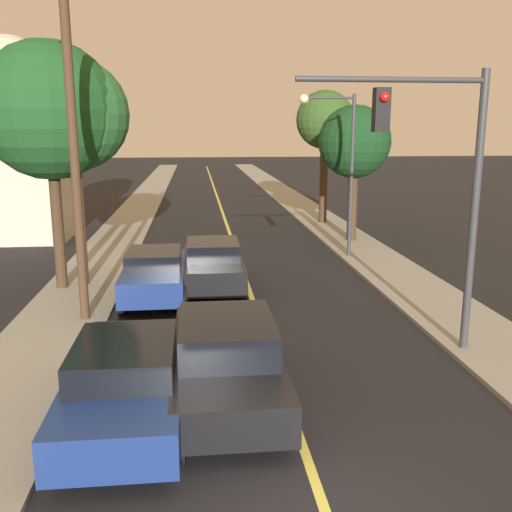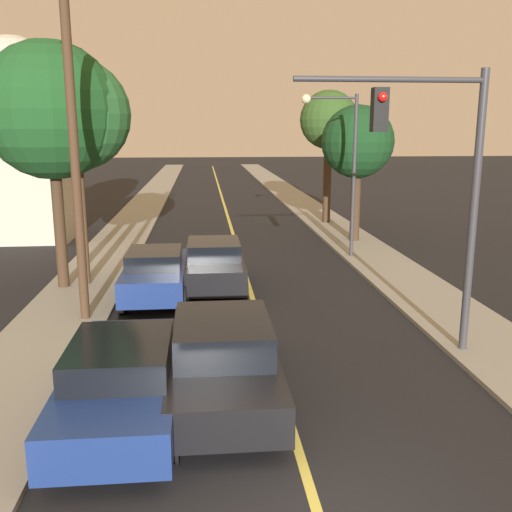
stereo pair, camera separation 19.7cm
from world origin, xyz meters
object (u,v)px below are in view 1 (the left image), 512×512
(tree_right_near, at_px, (325,121))
(tree_right_far, at_px, (355,143))
(domed_building_left, at_px, (15,143))
(car_outer_lane_second, at_px, (155,273))
(tree_left_near, at_px, (73,115))
(car_outer_lane_front, at_px, (127,379))
(streetlamp_right, at_px, (338,151))
(utility_pole_left, at_px, (74,146))
(traffic_signal_mast, at_px, (438,167))
(car_near_lane_second, at_px, (213,264))
(car_near_lane_front, at_px, (226,357))
(tree_left_far, at_px, (49,111))

(tree_right_near, xyz_separation_m, tree_right_far, (0.16, -5.23, -0.99))
(tree_right_near, xyz_separation_m, domed_building_left, (-15.13, -2.40, -1.04))
(car_outer_lane_second, relative_size, tree_right_near, 0.64)
(tree_left_near, xyz_separation_m, tree_right_near, (10.60, 11.73, -0.02))
(car_outer_lane_front, height_order, streetlamp_right, streetlamp_right)
(utility_pole_left, bearing_deg, traffic_signal_mast, -20.39)
(car_outer_lane_front, relative_size, tree_left_near, 0.69)
(car_near_lane_second, distance_m, utility_pole_left, 6.02)
(car_near_lane_front, distance_m, streetlamp_right, 13.13)
(car_outer_lane_front, distance_m, tree_right_far, 18.02)
(car_near_lane_front, bearing_deg, car_outer_lane_front, -159.77)
(utility_pole_left, xyz_separation_m, tree_right_far, (10.08, 10.09, -0.18))
(tree_left_far, bearing_deg, tree_left_near, 25.80)
(car_outer_lane_front, bearing_deg, domed_building_left, 110.75)
(utility_pole_left, xyz_separation_m, tree_right_near, (9.92, 15.32, 0.80))
(traffic_signal_mast, xyz_separation_m, utility_pole_left, (-8.24, 3.06, 0.39))
(car_outer_lane_second, distance_m, tree_right_far, 12.22)
(tree_right_far, bearing_deg, traffic_signal_mast, -97.95)
(car_near_lane_second, distance_m, tree_left_far, 6.82)
(tree_left_near, xyz_separation_m, tree_left_far, (-0.63, -0.31, 0.11))
(car_outer_lane_second, relative_size, domed_building_left, 0.48)
(car_outer_lane_second, height_order, tree_left_far, tree_left_far)
(car_near_lane_second, height_order, utility_pole_left, utility_pole_left)
(traffic_signal_mast, height_order, domed_building_left, domed_building_left)
(car_near_lane_front, bearing_deg, traffic_signal_mast, 20.09)
(car_near_lane_second, height_order, car_outer_lane_front, car_near_lane_second)
(car_near_lane_second, relative_size, streetlamp_right, 0.72)
(car_near_lane_second, distance_m, streetlamp_right, 7.20)
(traffic_signal_mast, relative_size, streetlamp_right, 0.99)
(traffic_signal_mast, height_order, tree_right_near, tree_right_near)
(car_outer_lane_front, relative_size, car_outer_lane_second, 1.11)
(car_near_lane_front, distance_m, car_outer_lane_front, 1.91)
(car_near_lane_second, relative_size, tree_left_near, 0.64)
(tree_left_far, bearing_deg, streetlamp_right, 20.04)
(car_outer_lane_second, relative_size, tree_left_far, 0.59)
(traffic_signal_mast, distance_m, tree_right_near, 18.50)
(car_near_lane_second, height_order, car_outer_lane_second, car_near_lane_second)
(utility_pole_left, distance_m, domed_building_left, 13.94)
(domed_building_left, bearing_deg, car_near_lane_second, -48.62)
(car_near_lane_front, height_order, car_outer_lane_second, car_near_lane_front)
(traffic_signal_mast, height_order, tree_right_far, traffic_signal_mast)
(car_near_lane_second, bearing_deg, domed_building_left, 131.38)
(tree_right_far, bearing_deg, car_outer_lane_second, -135.69)
(car_near_lane_second, xyz_separation_m, car_outer_lane_front, (-1.79, -8.44, -0.04))
(car_near_lane_front, relative_size, domed_building_left, 0.56)
(tree_left_near, bearing_deg, domed_building_left, 115.92)
(car_near_lane_second, xyz_separation_m, domed_building_left, (-8.75, 9.93, 3.62))
(car_outer_lane_front, relative_size, streetlamp_right, 0.78)
(traffic_signal_mast, relative_size, utility_pole_left, 0.71)
(domed_building_left, bearing_deg, tree_right_near, 9.00)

